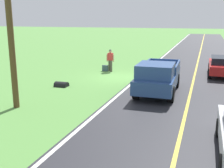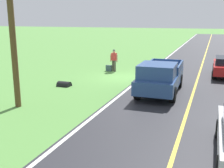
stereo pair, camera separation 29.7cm
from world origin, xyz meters
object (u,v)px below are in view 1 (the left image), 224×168
(hitchhiker_walking, at_px, (110,59))
(utility_pole_roadside, at_px, (9,11))
(pickup_truck_passing, at_px, (158,77))
(sedan_near_oncoming, at_px, (223,65))
(suitcase_carried, at_px, (105,68))

(hitchhiker_walking, relative_size, utility_pole_roadside, 0.20)
(pickup_truck_passing, distance_m, utility_pole_roadside, 8.28)
(hitchhiker_walking, bearing_deg, sedan_near_oncoming, -173.23)
(pickup_truck_passing, height_order, utility_pole_roadside, utility_pole_roadside)
(hitchhiker_walking, distance_m, pickup_truck_passing, 7.19)
(utility_pole_roadside, bearing_deg, pickup_truck_passing, -141.88)
(suitcase_carried, distance_m, pickup_truck_passing, 7.45)
(hitchhiker_walking, xyz_separation_m, suitcase_carried, (0.42, 0.08, -0.74))
(hitchhiker_walking, xyz_separation_m, pickup_truck_passing, (-4.67, 5.46, -0.01))
(pickup_truck_passing, relative_size, utility_pole_roadside, 0.61)
(hitchhiker_walking, height_order, utility_pole_roadside, utility_pole_roadside)
(utility_pole_roadside, bearing_deg, suitcase_carried, -94.74)
(pickup_truck_passing, bearing_deg, suitcase_carried, -46.64)
(hitchhiker_walking, height_order, pickup_truck_passing, pickup_truck_passing)
(suitcase_carried, relative_size, pickup_truck_passing, 0.09)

